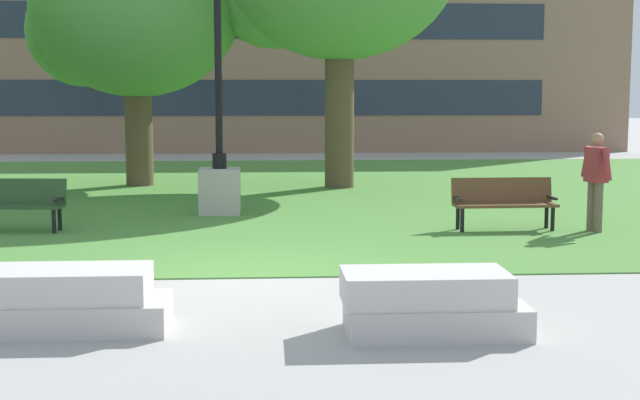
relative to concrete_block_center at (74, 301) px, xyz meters
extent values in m
plane|color=#A3A09B|center=(1.67, 2.41, -0.31)|extent=(140.00, 140.00, 0.00)
cube|color=#4C8438|center=(1.67, 12.41, -0.30)|extent=(40.00, 20.00, 0.02)
cube|color=#BCB7B2|center=(0.06, 0.00, -0.15)|extent=(1.80, 0.90, 0.32)
cube|color=beige|center=(-0.07, 0.00, 0.17)|extent=(1.66, 0.83, 0.32)
cube|color=#BCB7B2|center=(3.66, -0.38, -0.15)|extent=(1.80, 0.90, 0.32)
cube|color=beige|center=(3.55, -0.38, 0.17)|extent=(1.66, 0.83, 0.32)
cube|color=#284723|center=(-2.43, 6.50, 0.15)|extent=(1.83, 0.59, 0.05)
cube|color=#284723|center=(-2.41, 6.75, 0.38)|extent=(1.80, 0.28, 0.46)
cube|color=black|center=(-1.59, 6.43, 0.27)|extent=(0.09, 0.40, 0.04)
cylinder|color=black|center=(-1.65, 6.27, -0.08)|extent=(0.07, 0.07, 0.41)
cylinder|color=black|center=(-1.62, 6.59, -0.08)|extent=(0.07, 0.07, 0.41)
cube|color=brown|center=(6.15, 6.14, 0.15)|extent=(1.81, 0.48, 0.05)
cube|color=brown|center=(6.14, 6.39, 0.38)|extent=(1.80, 0.16, 0.46)
cube|color=black|center=(5.31, 6.12, 0.27)|extent=(0.07, 0.40, 0.04)
cube|color=black|center=(6.99, 6.16, 0.27)|extent=(0.07, 0.40, 0.04)
cylinder|color=black|center=(5.35, 5.96, -0.08)|extent=(0.07, 0.07, 0.41)
cylinder|color=black|center=(6.95, 6.00, -0.08)|extent=(0.07, 0.07, 0.41)
cylinder|color=black|center=(5.35, 6.28, -0.08)|extent=(0.07, 0.07, 0.41)
cylinder|color=black|center=(6.95, 6.32, -0.08)|extent=(0.07, 0.07, 0.41)
cube|color=#ADA89E|center=(1.07, 8.60, 0.16)|extent=(0.80, 0.80, 0.90)
cylinder|color=black|center=(1.07, 8.60, 0.76)|extent=(0.28, 0.28, 0.30)
cylinder|color=black|center=(1.07, 8.60, 2.70)|extent=(0.14, 0.14, 4.17)
cylinder|color=brown|center=(3.85, 13.40, 1.75)|extent=(0.74, 0.74, 4.08)
cylinder|color=brown|center=(-1.28, 14.22, 1.25)|extent=(0.70, 0.70, 3.06)
ellipsoid|color=#4C893D|center=(-1.28, 14.22, 4.23)|extent=(5.29, 5.29, 4.49)
sphere|color=#4C893D|center=(-2.73, 14.75, 3.70)|extent=(2.91, 2.91, 2.91)
cylinder|color=brown|center=(7.63, 5.99, 0.14)|extent=(0.15, 0.15, 0.86)
cylinder|color=brown|center=(7.68, 5.79, 0.14)|extent=(0.15, 0.15, 0.86)
cube|color=maroon|center=(7.65, 5.89, 0.87)|extent=(0.33, 0.45, 0.60)
cylinder|color=maroon|center=(7.59, 6.21, 0.91)|extent=(0.15, 0.25, 0.56)
cylinder|color=maroon|center=(7.72, 5.57, 0.91)|extent=(0.15, 0.25, 0.56)
sphere|color=#9E7051|center=(7.65, 5.89, 1.31)|extent=(0.22, 0.22, 0.22)
cube|color=#8E6B56|center=(2.22, 26.91, 4.76)|extent=(29.09, 1.00, 10.12)
cube|color=#232D3D|center=(2.22, 26.39, 1.89)|extent=(21.82, 0.03, 1.40)
cube|color=#232D3D|center=(2.22, 26.39, 4.89)|extent=(21.82, 0.03, 1.40)
camera|label=1|loc=(1.95, -9.04, 2.12)|focal=50.00mm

